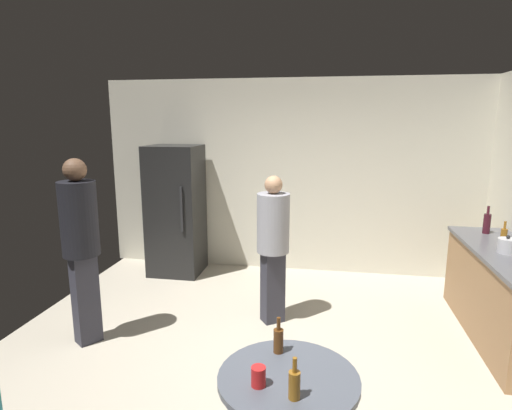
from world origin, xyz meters
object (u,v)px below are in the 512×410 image
at_px(refrigerator, 176,210).
at_px(person_in_gray_shirt, 273,239).
at_px(beer_bottle_on_counter, 504,235).
at_px(foreground_table, 288,393).
at_px(plastic_cup_red, 258,376).
at_px(kettle, 507,246).
at_px(person_in_black_shirt, 80,237).
at_px(beer_bottle_brown, 278,340).
at_px(wine_bottle_on_counter, 487,223).
at_px(beer_bottle_amber, 294,384).

xyz_separation_m(refrigerator, person_in_gray_shirt, (1.54, -1.27, 0.02)).
distance_m(beer_bottle_on_counter, foreground_table, 3.13).
bearing_deg(plastic_cup_red, kettle, 47.10).
xyz_separation_m(refrigerator, person_in_black_shirt, (-0.18, -2.00, 0.16)).
distance_m(beer_bottle_brown, person_in_black_shirt, 2.31).
bearing_deg(refrigerator, plastic_cup_red, -63.09).
xyz_separation_m(beer_bottle_brown, person_in_gray_shirt, (-0.28, 1.85, 0.11)).
height_order(wine_bottle_on_counter, plastic_cup_red, wine_bottle_on_counter).
distance_m(wine_bottle_on_counter, foreground_table, 3.41).
bearing_deg(beer_bottle_brown, refrigerator, 120.35).
bearing_deg(wine_bottle_on_counter, foreground_table, -124.62).
bearing_deg(person_in_black_shirt, wine_bottle_on_counter, 55.37).
height_order(refrigerator, person_in_black_shirt, person_in_black_shirt).
bearing_deg(refrigerator, kettle, -18.81).
relative_size(beer_bottle_amber, plastic_cup_red, 2.09).
height_order(kettle, plastic_cup_red, kettle).
bearing_deg(person_in_black_shirt, kettle, 45.88).
height_order(beer_bottle_amber, person_in_black_shirt, person_in_black_shirt).
height_order(foreground_table, person_in_black_shirt, person_in_black_shirt).
bearing_deg(refrigerator, beer_bottle_brown, -59.65).
height_order(beer_bottle_on_counter, person_in_gray_shirt, person_in_gray_shirt).
distance_m(refrigerator, beer_bottle_amber, 4.04).
relative_size(refrigerator, plastic_cup_red, 16.36).
height_order(refrigerator, wine_bottle_on_counter, refrigerator).
xyz_separation_m(refrigerator, plastic_cup_red, (1.76, -3.47, -0.11)).
bearing_deg(kettle, refrigerator, 161.19).
height_order(kettle, beer_bottle_brown, kettle).
relative_size(beer_bottle_on_counter, foreground_table, 0.29).
height_order(kettle, beer_bottle_amber, kettle).
height_order(kettle, person_in_black_shirt, person_in_black_shirt).
height_order(beer_bottle_amber, beer_bottle_brown, same).
xyz_separation_m(kettle, beer_bottle_brown, (-1.96, -1.83, -0.15)).
distance_m(beer_bottle_on_counter, beer_bottle_brown, 3.00).
bearing_deg(beer_bottle_on_counter, wine_bottle_on_counter, 95.99).
relative_size(wine_bottle_on_counter, person_in_gray_shirt, 0.20).
distance_m(kettle, beer_bottle_on_counter, 0.36).
bearing_deg(wine_bottle_on_counter, person_in_gray_shirt, -162.97).
bearing_deg(foreground_table, person_in_gray_shirt, 100.04).
xyz_separation_m(beer_bottle_on_counter, plastic_cup_red, (-2.12, -2.53, -0.19)).
bearing_deg(plastic_cup_red, beer_bottle_brown, 79.47).
bearing_deg(refrigerator, foreground_table, -60.32).
bearing_deg(beer_bottle_amber, wine_bottle_on_counter, 57.73).
xyz_separation_m(kettle, person_in_black_shirt, (-3.97, -0.71, 0.09)).
bearing_deg(foreground_table, wine_bottle_on_counter, 55.38).
bearing_deg(beer_bottle_amber, foreground_table, 104.34).
xyz_separation_m(wine_bottle_on_counter, beer_bottle_brown, (-2.01, -2.55, -0.20)).
bearing_deg(plastic_cup_red, person_in_gray_shirt, 95.66).
xyz_separation_m(wine_bottle_on_counter, beer_bottle_amber, (-1.88, -2.98, -0.20)).
bearing_deg(refrigerator, wine_bottle_on_counter, -8.34).
distance_m(refrigerator, wine_bottle_on_counter, 3.88).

